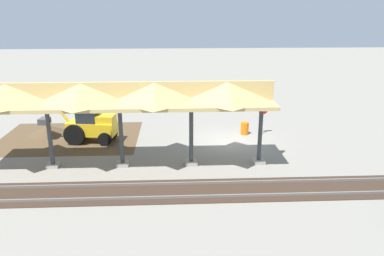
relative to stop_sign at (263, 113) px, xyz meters
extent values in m
plane|color=gray|center=(2.58, 1.41, -1.61)|extent=(120.00, 120.00, 0.00)
cube|color=brown|center=(13.66, 0.14, -1.60)|extent=(9.56, 7.00, 0.01)
cube|color=#9E998E|center=(1.38, 5.19, -1.51)|extent=(0.70, 0.70, 0.20)
cylinder|color=#383D42|center=(1.38, 5.19, 0.19)|extent=(0.24, 0.24, 3.60)
cube|color=#9E998E|center=(5.36, 5.19, -1.51)|extent=(0.70, 0.70, 0.20)
cylinder|color=#383D42|center=(5.36, 5.19, 0.19)|extent=(0.24, 0.24, 3.60)
cube|color=#9E998E|center=(9.33, 5.19, -1.51)|extent=(0.70, 0.70, 0.20)
cylinder|color=#383D42|center=(9.33, 5.19, 0.19)|extent=(0.24, 0.24, 3.60)
cube|color=#9E998E|center=(13.30, 5.19, -1.51)|extent=(0.70, 0.70, 0.20)
cylinder|color=#383D42|center=(13.30, 5.19, 0.19)|extent=(0.24, 0.24, 3.60)
cube|color=tan|center=(9.33, 5.19, 2.09)|extent=(17.08, 3.20, 0.20)
cube|color=tan|center=(9.33, 5.19, 2.74)|extent=(17.08, 0.20, 1.10)
pyramid|color=tan|center=(3.37, 5.19, 2.74)|extent=(3.57, 3.20, 1.10)
pyramid|color=tan|center=(7.34, 5.19, 2.74)|extent=(3.57, 3.20, 1.10)
pyramid|color=tan|center=(11.31, 5.19, 2.74)|extent=(3.57, 3.20, 1.10)
pyramid|color=tan|center=(15.28, 5.19, 2.74)|extent=(3.57, 3.20, 1.10)
cube|color=slate|center=(2.58, 7.84, -1.53)|extent=(60.00, 0.08, 0.15)
cube|color=slate|center=(2.58, 9.27, -1.53)|extent=(60.00, 0.08, 0.15)
cube|color=#38281E|center=(2.58, 8.55, -1.59)|extent=(60.00, 2.58, 0.03)
cylinder|color=gray|center=(0.00, 0.00, -0.58)|extent=(0.06, 0.06, 2.05)
cylinder|color=red|center=(0.00, 0.00, 0.25)|extent=(0.76, 0.14, 0.76)
cube|color=yellow|center=(11.88, 1.04, -0.64)|extent=(3.36, 1.76, 0.90)
cube|color=#1E262D|center=(12.08, 1.01, 0.51)|extent=(1.46, 1.35, 1.40)
cube|color=yellow|center=(10.87, 1.20, 0.06)|extent=(1.30, 1.25, 0.50)
cylinder|color=black|center=(12.72, 0.19, -0.91)|extent=(1.43, 0.51, 1.40)
cylinder|color=black|center=(12.94, 1.61, -0.91)|extent=(1.43, 0.51, 1.40)
cylinder|color=black|center=(10.71, 0.56, -1.16)|extent=(0.93, 0.43, 0.90)
cylinder|color=black|center=(10.90, 1.85, -1.16)|extent=(0.93, 0.43, 0.90)
cylinder|color=yellow|center=(13.92, 0.73, 0.47)|extent=(1.08, 0.34, 1.41)
cylinder|color=yellow|center=(14.76, 0.61, 0.45)|extent=(0.93, 0.30, 1.43)
cube|color=#47474C|center=(15.14, 0.55, -0.23)|extent=(0.71, 0.88, 0.40)
cone|color=brown|center=(15.44, -0.75, -1.61)|extent=(5.46, 5.46, 1.30)
cylinder|color=orange|center=(1.27, 0.00, -1.16)|extent=(0.56, 0.56, 0.90)
camera|label=1|loc=(6.28, 25.31, 7.16)|focal=35.00mm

